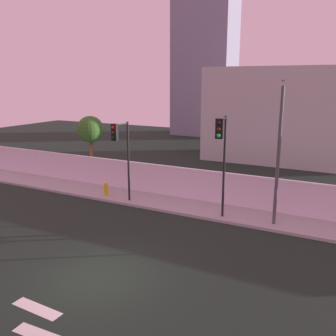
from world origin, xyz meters
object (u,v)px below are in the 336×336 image
Objects in this scene: traffic_light_left at (121,145)px; fire_hydrant at (106,189)px; street_lamp_curbside at (279,142)px; roadside_tree_leftmost at (90,130)px; traffic_light_center at (222,147)px.

fire_hydrant is at bearing 157.40° from traffic_light_left.
street_lamp_curbside is 1.50× the size of roadside_tree_leftmost.
traffic_light_left reaches higher than roadside_tree_leftmost.
street_lamp_curbside is at bearing -0.97° from fire_hydrant.
traffic_light_left is 1.00× the size of roadside_tree_leftmost.
traffic_light_center is 8.19m from fire_hydrant.
fire_hydrant is at bearing 173.58° from traffic_light_center.
roadside_tree_leftmost is (-13.40, 3.18, -0.64)m from street_lamp_curbside.
roadside_tree_leftmost is (-3.45, 3.01, 2.95)m from fire_hydrant.
street_lamp_curbside reaches higher than traffic_light_left.
traffic_light_left is at bearing -35.95° from roadside_tree_leftmost.
fire_hydrant is at bearing 179.03° from street_lamp_curbside.
street_lamp_curbside is 10.58m from fire_hydrant.
traffic_light_center reaches higher than fire_hydrant.
fire_hydrant is at bearing -41.13° from roadside_tree_leftmost.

